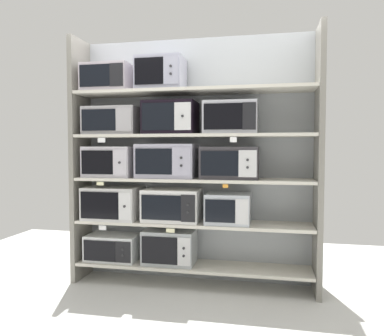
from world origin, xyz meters
name	(u,v)px	position (x,y,z in m)	size (l,w,h in m)	color
ground	(165,334)	(0.00, -1.00, -0.01)	(6.33, 6.00, 0.02)	silver
back_panel	(196,160)	(0.00, 0.22, 1.25)	(2.53, 0.04, 2.49)	#9EA3A8
upright_left	(80,160)	(-1.19, 0.00, 1.25)	(0.05, 0.40, 2.49)	gray
upright_right	(319,162)	(1.19, 0.00, 1.25)	(0.05, 0.40, 2.49)	gray
shelf_0	(192,266)	(0.00, 0.00, 0.19)	(2.33, 0.40, 0.03)	beige
microwave_0	(113,247)	(-0.84, 0.00, 0.34)	(0.53, 0.34, 0.26)	silver
microwave_1	(170,246)	(-0.23, 0.00, 0.38)	(0.51, 0.35, 0.34)	#999FA2
shelf_1	(192,223)	(0.00, 0.00, 0.63)	(2.33, 0.40, 0.03)	beige
microwave_2	(114,203)	(-0.83, 0.00, 0.81)	(0.56, 0.44, 0.33)	beige
microwave_3	(172,205)	(-0.20, 0.00, 0.80)	(0.56, 0.39, 0.32)	silver
microwave_4	(228,208)	(0.36, 0.00, 0.79)	(0.43, 0.38, 0.29)	#B0B7BF
price_tag_0	(102,228)	(-0.86, -0.20, 0.58)	(0.08, 0.00, 0.05)	white
price_tag_1	(170,231)	(-0.17, -0.20, 0.59)	(0.08, 0.00, 0.04)	beige
shelf_2	(192,180)	(0.00, 0.00, 1.06)	(2.33, 0.40, 0.03)	beige
microwave_5	(111,162)	(-0.85, 0.00, 1.23)	(0.50, 0.37, 0.31)	#BBB6BF
microwave_6	(167,161)	(-0.25, 0.00, 1.24)	(0.58, 0.37, 0.34)	#A09DAF
microwave_7	(230,163)	(0.37, 0.00, 1.23)	(0.55, 0.35, 0.31)	#343135
price_tag_2	(100,184)	(-0.88, -0.20, 1.02)	(0.07, 0.00, 0.03)	beige
price_tag_3	(225,186)	(0.35, -0.20, 1.02)	(0.05, 0.00, 0.03)	orange
shelf_3	(192,136)	(0.00, 0.00, 1.49)	(2.33, 0.40, 0.03)	beige
microwave_8	(113,121)	(-0.83, 0.00, 1.65)	(0.55, 0.34, 0.28)	#A19EA1
microwave_9	(171,118)	(-0.21, 0.00, 1.67)	(0.50, 0.41, 0.32)	black
microwave_10	(231,118)	(0.38, 0.00, 1.66)	(0.51, 0.36, 0.31)	#B2B3BC
price_tag_4	(102,140)	(-0.86, -0.20, 1.45)	(0.08, 0.00, 0.05)	white
price_tag_5	(233,140)	(0.43, -0.20, 1.45)	(0.06, 0.00, 0.05)	white
shelf_4	(192,91)	(0.00, 0.00, 1.92)	(2.33, 0.40, 0.03)	beige
microwave_11	(109,79)	(-0.87, 0.00, 2.08)	(0.48, 0.39, 0.27)	#BDB1BB
microwave_12	(161,74)	(-0.31, 0.00, 2.10)	(0.46, 0.36, 0.32)	#9A9BAE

